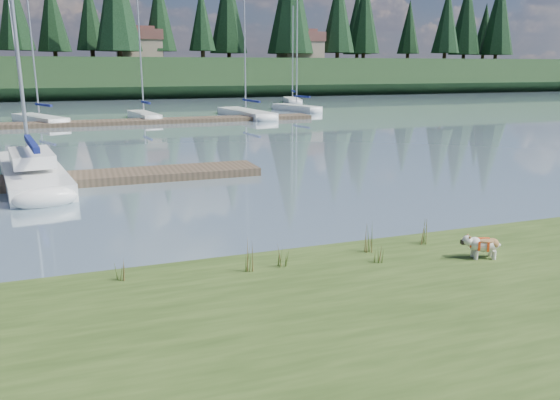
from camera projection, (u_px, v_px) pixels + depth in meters
name	position (u px, v px, depth m)	size (l,w,h in m)	color
ground	(118.00, 124.00, 40.02)	(200.00, 200.00, 0.00)	#7A94A3
bank	(298.00, 381.00, 7.08)	(60.00, 9.00, 0.35)	#3A501E
ridge	(97.00, 78.00, 78.72)	(200.00, 20.00, 5.00)	black
bulldog	(483.00, 244.00, 11.05)	(0.81, 0.49, 0.47)	silver
sailboat_main	(30.00, 166.00, 20.85)	(3.37, 9.92, 13.92)	white
dock_near	(40.00, 181.00, 19.48)	(16.00, 2.00, 0.30)	#4C3D2C
dock_far	(145.00, 121.00, 40.64)	(26.00, 2.20, 0.30)	#4C3D2C
sailboat_bg_1	(36.00, 118.00, 41.17)	(4.74, 7.71, 11.67)	white
sailboat_bg_2	(142.00, 115.00, 44.00)	(2.24, 6.84, 10.24)	white
sailboat_bg_3	(242.00, 112.00, 46.66)	(3.02, 9.85, 14.05)	white
sailboat_bg_4	(293.00, 107.00, 52.21)	(3.09, 7.10, 10.40)	white
sailboat_bg_5	(292.00, 100.00, 63.62)	(3.33, 7.66, 10.81)	white
weed_0	(250.00, 257.00, 10.32)	(0.17, 0.14, 0.68)	#475B23
weed_1	(283.00, 256.00, 10.57)	(0.17, 0.14, 0.52)	#475B23
weed_2	(368.00, 240.00, 11.39)	(0.17, 0.14, 0.66)	#475B23
weed_3	(121.00, 269.00, 9.88)	(0.17, 0.14, 0.52)	#475B23
weed_4	(379.00, 254.00, 10.85)	(0.17, 0.14, 0.37)	#475B23
weed_5	(425.00, 231.00, 11.96)	(0.17, 0.14, 0.70)	#475B23
mud_lip	(218.00, 272.00, 11.12)	(60.00, 0.50, 0.14)	#33281C
conifer_3	(12.00, 7.00, 72.32)	(4.84, 4.84, 12.25)	#382619
conifer_5	(202.00, 19.00, 78.92)	(3.96, 3.96, 10.35)	#382619
conifer_7	(365.00, 15.00, 88.37)	(5.28, 5.28, 13.20)	#382619
conifer_8	(447.00, 20.00, 89.14)	(4.62, 4.62, 11.77)	#382619
conifer_9	(499.00, 15.00, 95.83)	(5.94, 5.94, 14.62)	#382619
house_1	(139.00, 43.00, 77.72)	(6.30, 5.30, 4.65)	gray
house_2	(300.00, 45.00, 83.77)	(6.30, 5.30, 4.65)	gray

